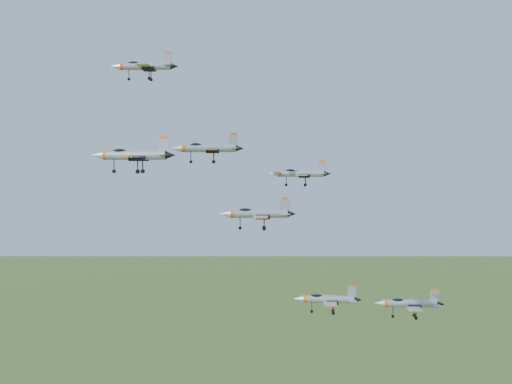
# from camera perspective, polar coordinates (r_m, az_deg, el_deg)

# --- Properties ---
(jet_lead) EXTENTS (13.56, 11.24, 3.62)m
(jet_lead) POSITION_cam_1_polar(r_m,az_deg,el_deg) (144.28, -8.99, 9.91)
(jet_lead) COLOR #989BA3
(jet_left_high) EXTENTS (13.16, 11.03, 3.53)m
(jet_left_high) POSITION_cam_1_polar(r_m,az_deg,el_deg) (128.86, -3.97, 3.52)
(jet_left_high) COLOR #989BA3
(jet_right_high) EXTENTS (14.05, 11.60, 3.76)m
(jet_right_high) POSITION_cam_1_polar(r_m,az_deg,el_deg) (114.96, -9.88, 2.94)
(jet_right_high) COLOR #989BA3
(jet_left_low) EXTENTS (11.65, 9.55, 3.13)m
(jet_left_low) POSITION_cam_1_polar(r_m,az_deg,el_deg) (135.20, 3.50, 1.49)
(jet_left_low) COLOR #989BA3
(jet_right_low) EXTENTS (12.23, 10.16, 3.27)m
(jet_right_low) POSITION_cam_1_polar(r_m,az_deg,el_deg) (112.30, 0.06, -1.75)
(jet_right_low) COLOR #989BA3
(jet_trail) EXTENTS (11.57, 9.52, 3.10)m
(jet_trail) POSITION_cam_1_polar(r_m,az_deg,el_deg) (122.04, 5.67, -8.52)
(jet_trail) COLOR #989BA3
(jet_extra) EXTENTS (12.96, 10.66, 3.47)m
(jet_extra) POSITION_cam_1_polar(r_m,az_deg,el_deg) (134.73, 12.09, -8.72)
(jet_extra) COLOR #989BA3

